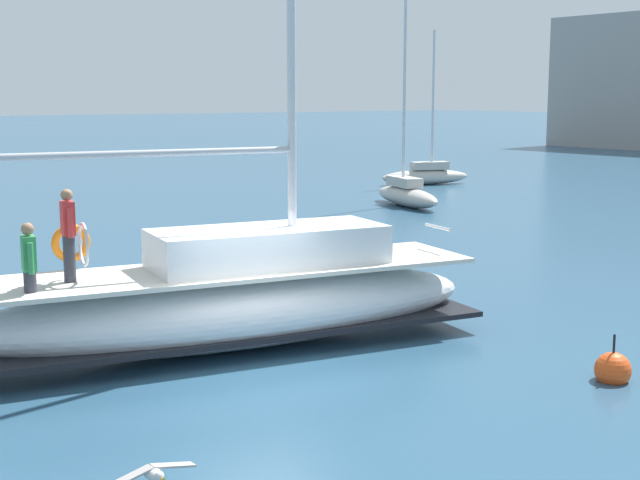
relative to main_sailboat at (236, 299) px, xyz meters
name	(u,v)px	position (x,y,z in m)	size (l,w,h in m)	color
ground_plane	(267,368)	(1.47, -0.32, -0.90)	(400.00, 400.00, 0.00)	#284C66
main_sailboat	(236,299)	(0.00, 0.00, 0.00)	(4.24, 9.88, 11.59)	silver
moored_catamaran	(407,193)	(-13.94, 16.90, -0.33)	(5.11, 2.47, 8.50)	#B7B2A8
moored_cutter_left	(426,174)	(-20.22, 23.96, -0.35)	(2.64, 4.95, 7.90)	#B7B2A8
seagull	(152,473)	(4.82, -4.10, -0.60)	(0.47, 1.09, 0.17)	silver
mooring_buoy	(613,370)	(5.40, 3.81, -0.72)	(0.59, 0.59, 0.90)	#EA4C19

